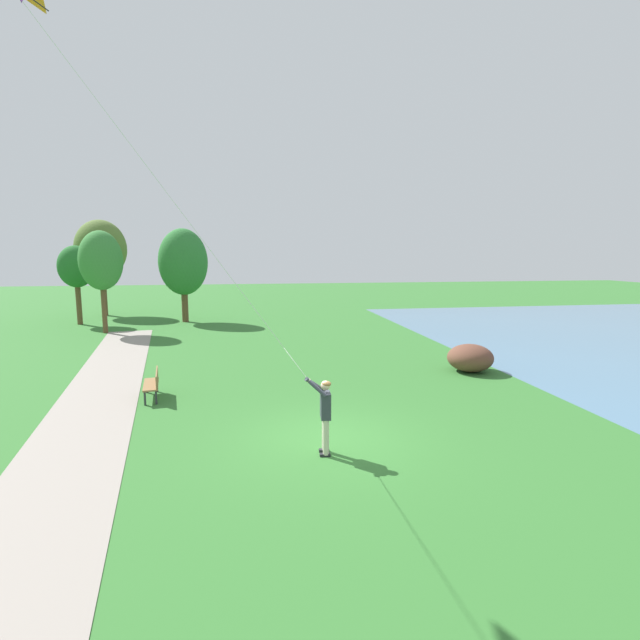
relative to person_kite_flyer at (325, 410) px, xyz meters
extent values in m
plane|color=#33702D|center=(0.22, 0.76, -1.05)|extent=(120.00, 120.00, 0.00)
cube|color=gray|center=(-6.00, 2.76, -1.04)|extent=(7.17, 32.00, 0.02)
cube|color=#232328|center=(-0.01, -0.12, -1.02)|extent=(0.25, 0.13, 0.06)
cylinder|color=beige|center=(0.01, -0.12, -0.60)|extent=(0.14, 0.14, 0.82)
cube|color=#232328|center=(0.01, 0.12, -1.02)|extent=(0.25, 0.13, 0.06)
cylinder|color=beige|center=(0.03, 0.12, -0.60)|extent=(0.14, 0.14, 0.82)
cube|color=#333842|center=(0.02, 0.00, 0.11)|extent=(0.25, 0.42, 0.60)
sphere|color=beige|center=(0.02, 0.00, 0.57)|extent=(0.22, 0.22, 0.22)
ellipsoid|color=olive|center=(0.04, 0.00, 0.61)|extent=(0.24, 0.24, 0.13)
cylinder|color=#333842|center=(-0.21, -0.07, 0.56)|extent=(0.51, 0.38, 0.43)
cylinder|color=#333842|center=(-0.19, 0.10, 0.56)|extent=(0.54, 0.31, 0.43)
sphere|color=beige|center=(-0.36, 0.03, 0.69)|extent=(0.10, 0.10, 0.10)
cylinder|color=silver|center=(-3.09, 0.25, 4.51)|extent=(5.47, 0.46, 7.64)
cube|color=olive|center=(-4.72, 4.97, -0.60)|extent=(0.66, 1.55, 0.05)
cube|color=olive|center=(-4.53, 5.00, -0.37)|extent=(0.26, 1.49, 0.40)
cube|color=#2D2D33|center=(-4.78, 4.29, -0.82)|extent=(0.07, 0.07, 0.45)
cube|color=#2D2D33|center=(-4.46, 4.33, -0.82)|extent=(0.07, 0.07, 0.45)
cube|color=#2D2D33|center=(-4.98, 5.61, -0.82)|extent=(0.07, 0.07, 0.45)
cube|color=#2D2D33|center=(-4.66, 5.66, -0.82)|extent=(0.07, 0.07, 0.45)
cylinder|color=brown|center=(-9.70, 18.19, 0.45)|extent=(0.27, 0.27, 2.99)
ellipsoid|color=#387F38|center=(-9.70, 18.19, 3.12)|extent=(2.36, 2.42, 3.36)
cylinder|color=brown|center=(-11.98, 26.42, 0.67)|extent=(0.43, 0.43, 3.44)
ellipsoid|color=#567033|center=(-11.98, 26.42, 3.85)|extent=(3.58, 3.45, 4.18)
cylinder|color=brown|center=(-12.28, 21.95, 0.35)|extent=(0.33, 0.33, 2.80)
ellipsoid|color=#236628|center=(-12.28, 21.95, 2.69)|extent=(2.21, 2.05, 2.67)
cylinder|color=brown|center=(-5.67, 22.04, 0.19)|extent=(0.42, 0.42, 2.47)
ellipsoid|color=#2D7533|center=(-5.67, 22.04, 2.96)|extent=(3.19, 2.86, 4.38)
ellipsoid|color=brown|center=(6.90, 6.51, -0.51)|extent=(1.77, 1.71, 1.07)
camera|label=1|loc=(-1.74, -9.97, 3.52)|focal=26.08mm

